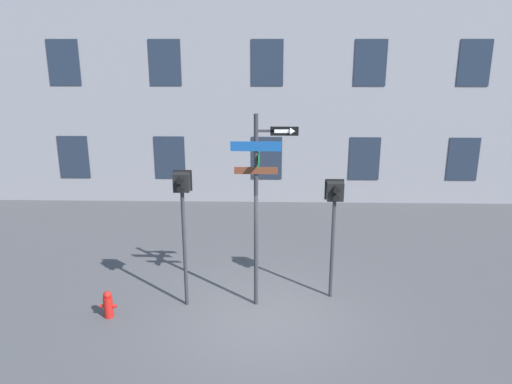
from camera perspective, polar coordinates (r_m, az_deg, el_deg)
ground_plane at (r=10.68m, az=0.98°, el=-14.38°), size 60.00×60.00×0.00m
building_facade at (r=17.50m, az=1.34°, el=19.95°), size 24.00×0.64×13.04m
street_sign_pole at (r=10.25m, az=0.37°, el=-0.22°), size 1.35×0.90×4.18m
pedestrian_signal_left at (r=10.40m, az=-8.40°, el=-1.22°), size 0.38×0.40×3.01m
pedestrian_signal_right at (r=10.83m, az=8.94°, el=-1.60°), size 0.41×0.40×2.71m
fire_hydrant at (r=11.07m, az=-16.55°, el=-12.24°), size 0.35×0.19×0.59m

